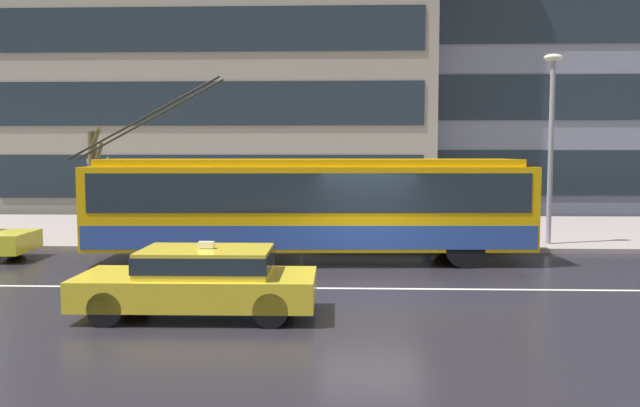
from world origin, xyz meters
TOP-DOWN VIEW (x-y plane):
  - ground_plane at (0.00, 0.00)m, footprint 160.00×160.00m
  - sidewalk_slab at (0.00, 9.03)m, footprint 80.00×10.00m
  - lane_centre_line at (0.00, -1.20)m, footprint 72.00×0.14m
  - trolleybus at (-1.59, 2.43)m, footprint 12.68×2.95m
  - taxi_oncoming_near at (-3.32, -3.67)m, footprint 4.40×1.82m
  - bus_shelter at (-3.76, 5.69)m, footprint 3.87×1.57m
  - pedestrian_at_shelter at (-6.08, 4.83)m, footprint 1.52×1.52m
  - pedestrian_approaching_curb at (2.24, 5.91)m, footprint 1.37×1.37m
  - pedestrian_walking_past at (-5.21, 6.83)m, footprint 1.31×1.31m
  - street_lamp at (5.89, 5.12)m, footprint 0.60×0.32m
  - street_tree_bare at (-9.26, 6.37)m, footprint 1.27×1.93m
  - office_tower_corner_left at (-7.07, 22.87)m, footprint 22.04×16.19m
  - office_tower_corner_right at (15.81, 21.94)m, footprint 26.66×10.55m

SIDE VIEW (x-z plane):
  - ground_plane at x=0.00m, z-range 0.00..0.00m
  - lane_centre_line at x=0.00m, z-range 0.00..0.01m
  - sidewalk_slab at x=0.00m, z-range 0.00..0.14m
  - taxi_oncoming_near at x=-3.32m, z-range 0.01..1.40m
  - trolleybus at x=-1.59m, z-range -0.98..4.14m
  - pedestrian_approaching_curb at x=2.24m, z-range 0.71..2.66m
  - pedestrian_walking_past at x=-5.21m, z-range 0.76..2.69m
  - pedestrian_at_shelter at x=-6.08m, z-range 0.76..2.76m
  - bus_shelter at x=-3.76m, z-range 0.73..3.18m
  - street_tree_bare at x=-9.26m, z-range 0.27..4.03m
  - street_lamp at x=5.89m, z-range 0.73..6.71m
  - office_tower_corner_right at x=15.81m, z-range 0.01..19.17m
  - office_tower_corner_left at x=-7.07m, z-range 0.01..21.30m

